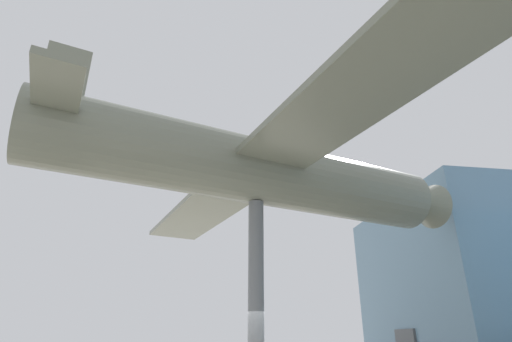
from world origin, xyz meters
The scene contains 2 objects.
support_pylon_central centered at (0.00, 0.00, 2.80)m, with size 0.44×0.44×5.59m.
suspended_airplane centered at (-0.09, 0.28, 6.62)m, with size 18.11×14.54×3.58m.
Camera 1 is at (11.19, -1.64, 1.77)m, focal length 28.00 mm.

